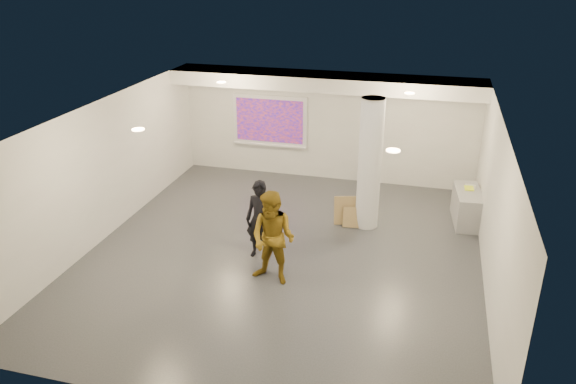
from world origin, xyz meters
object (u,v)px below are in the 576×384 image
(column, at_px, (370,164))
(credenza, at_px, (467,207))
(projection_screen, at_px, (270,121))
(woman, at_px, (260,220))
(man, at_px, (273,238))

(column, bearing_deg, credenza, 19.23)
(projection_screen, height_order, woman, projection_screen)
(projection_screen, distance_m, man, 5.79)
(woman, height_order, man, man)
(column, height_order, woman, column)
(man, bearing_deg, projection_screen, 118.49)
(projection_screen, distance_m, credenza, 5.76)
(projection_screen, xyz_separation_m, credenza, (5.32, -1.88, -1.14))
(column, xyz_separation_m, man, (-1.40, -2.84, -0.58))
(projection_screen, bearing_deg, woman, -75.84)
(projection_screen, bearing_deg, credenza, -19.45)
(credenza, bearing_deg, woman, -151.88)
(woman, bearing_deg, credenza, 37.70)
(projection_screen, relative_size, credenza, 1.57)
(credenza, height_order, man, man)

